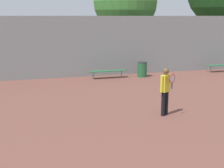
{
  "coord_description": "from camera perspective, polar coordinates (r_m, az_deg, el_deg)",
  "views": [
    {
      "loc": [
        -1.66,
        -2.21,
        3.48
      ],
      "look_at": [
        1.6,
        8.7,
        0.99
      ],
      "focal_mm": 50.0,
      "sensor_mm": 36.0,
      "label": 1
    }
  ],
  "objects": [
    {
      "name": "trash_bin",
      "position": [
        18.27,
        5.54,
        2.71
      ],
      "size": [
        0.57,
        0.57,
        0.89
      ],
      "color": "#235B33",
      "rests_on": "ground_plane"
    },
    {
      "name": "bench_courtside_near",
      "position": [
        17.76,
        -0.81,
        2.35
      ],
      "size": [
        2.1,
        0.4,
        0.44
      ],
      "color": "#28663D",
      "rests_on": "ground_plane"
    },
    {
      "name": "back_fence",
      "position": [
        17.9,
        -11.34,
        6.53
      ],
      "size": [
        28.38,
        0.06,
        3.49
      ],
      "color": "gray",
      "rests_on": "ground_plane"
    },
    {
      "name": "tennis_player",
      "position": [
        11.14,
        9.75,
        -0.89
      ],
      "size": [
        0.51,
        0.49,
        1.72
      ],
      "rotation": [
        0.0,
        0.0,
        0.45
      ],
      "color": "black",
      "rests_on": "ground_plane"
    },
    {
      "name": "tree_green_tall",
      "position": [
        21.58,
        2.46,
        14.76
      ],
      "size": [
        4.27,
        4.27,
        6.55
      ],
      "color": "brown",
      "rests_on": "ground_plane"
    },
    {
      "name": "bench_adjacent_court",
      "position": [
        21.11,
        19.49,
        3.24
      ],
      "size": [
        2.04,
        0.4,
        0.44
      ],
      "color": "#28663D",
      "rests_on": "ground_plane"
    }
  ]
}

